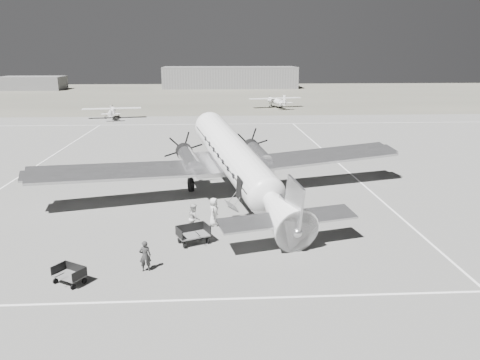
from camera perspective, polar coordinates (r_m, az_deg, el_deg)
The scene contains 16 objects.
ground at distance 34.60m, azimuth -2.23°, elevation -2.83°, with size 260.00×260.00×0.00m, color slate.
taxi_line_near at distance 21.71m, azimuth -1.46°, elevation -14.28°, with size 60.00×0.15×0.01m, color white.
taxi_line_right at distance 36.80m, azimuth 16.82°, elevation -2.37°, with size 0.15×80.00×0.01m, color white.
taxi_line_left at distance 47.53m, azimuth -24.74°, elevation 0.77°, with size 0.15×60.00×0.01m, color white.
taxi_line_horizon at distance 73.68m, azimuth -2.86°, elevation 6.82°, with size 90.00×0.15×0.01m, color white.
grass_infield at distance 128.35m, azimuth -3.10°, elevation 10.38°, with size 260.00×90.00×0.01m, color #605D51.
hangar_main at distance 153.18m, azimuth -1.25°, elevation 12.41°, with size 42.00×14.00×6.60m.
shed_secondary at distance 157.84m, azimuth -23.92°, elevation 10.75°, with size 18.00×10.00×4.00m, color #595959.
dc3_airliner at distance 34.19m, azimuth -0.19°, elevation 1.92°, with size 29.86×20.72×5.69m, color silver, non-canonical shape.
light_plane_left at distance 82.64m, azimuth -15.33°, elevation 7.92°, with size 9.77×7.92×2.03m, color silver, non-canonical shape.
light_plane_right at distance 96.20m, azimuth 4.43°, elevation 9.43°, with size 10.98×8.90×2.28m, color silver, non-canonical shape.
baggage_cart_near at distance 27.39m, azimuth -5.71°, elevation -6.65°, with size 1.89×1.34×1.07m, color #595959, non-canonical shape.
baggage_cart_far at distance 24.22m, azimuth -20.09°, elevation -10.84°, with size 1.55×1.09×0.88m, color #595959, non-canonical shape.
ground_crew at distance 24.35m, azimuth -11.49°, elevation -9.06°, with size 0.60×0.39×1.63m, color #2A2A2A.
ramp_agent at distance 28.93m, azimuth -5.64°, elevation -4.64°, with size 0.89×0.69×1.83m, color #AFAFAD.
passenger at distance 29.89m, azimuth -3.21°, elevation -3.90°, with size 0.91×0.59×1.86m, color beige.
Camera 1 is at (-0.55, -32.90, 10.68)m, focal length 35.00 mm.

